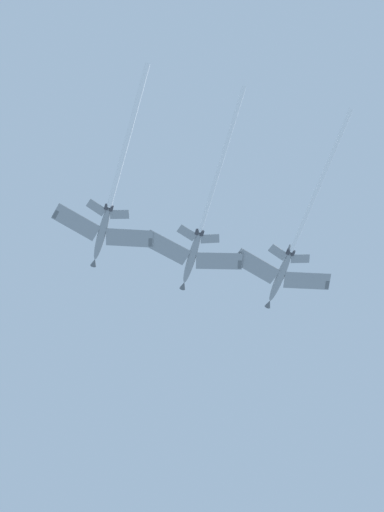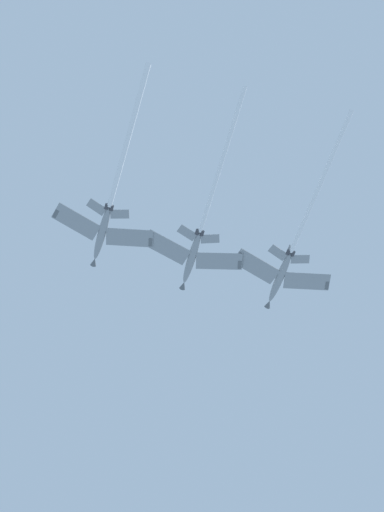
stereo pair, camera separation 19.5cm
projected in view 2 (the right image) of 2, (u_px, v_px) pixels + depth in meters
The scene contains 3 objects.
jet_inner_left at pixel (111, 201), 129.10m from camera, with size 20.20×40.89×9.13m.
jet_centre at pixel (200, 233), 131.40m from camera, with size 20.19×41.79×10.21m.
jet_inner_right at pixel (291, 251), 132.69m from camera, with size 20.20×42.23×9.84m.
Camera 2 is at (21.25, 54.23, 1.80)m, focal length 48.37 mm.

